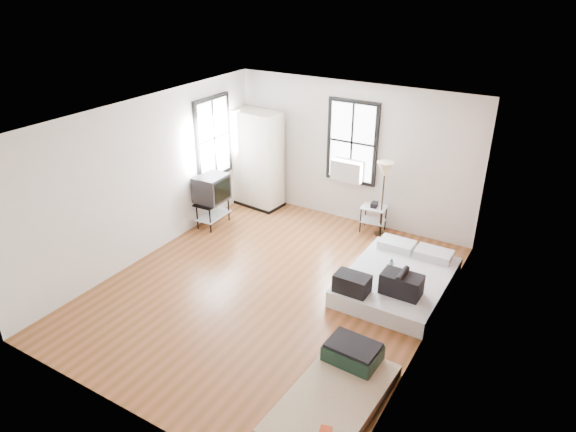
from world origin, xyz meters
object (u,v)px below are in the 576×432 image
Objects in this scene: mattress_bare at (338,388)px; wardrobe at (258,160)px; side_table at (374,212)px; tv_stand at (212,190)px; mattress_main at (397,280)px; floor_lamp at (385,174)px.

mattress_bare is 0.92× the size of wardrobe.
side_table is 0.58× the size of tv_stand.
mattress_main is 4.17m from wardrobe.
mattress_bare is 5.09m from tv_stand.
mattress_bare is at bearing -85.47° from mattress_main.
mattress_bare is at bearing -36.93° from tv_stand.
mattress_main is at bearing 97.15° from mattress_bare.
wardrobe reaches higher than mattress_bare.
floor_lamp is at bearing 119.79° from mattress_main.
mattress_bare is 1.27× the size of floor_lamp.
wardrobe reaches higher than side_table.
floor_lamp is (-1.12, 4.18, 1.14)m from mattress_bare.
tv_stand is (-4.15, 2.88, 0.64)m from mattress_bare.
tv_stand reaches higher than mattress_main.
tv_stand is at bearing -154.29° from side_table.
wardrobe is 3.33× the size of side_table.
mattress_bare is at bearing -41.03° from wardrobe.
tv_stand reaches higher than mattress_bare.
wardrobe is at bearing -178.48° from side_table.
mattress_main is at bearing -60.45° from floor_lamp.
side_table is (2.64, 0.07, -0.61)m from wardrobe.
side_table reaches higher than mattress_bare.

